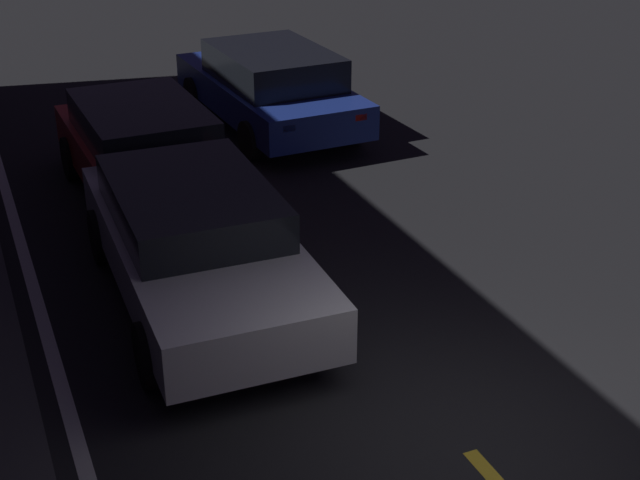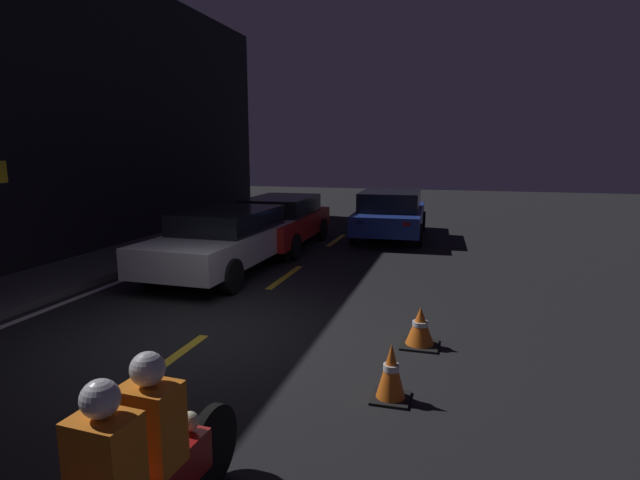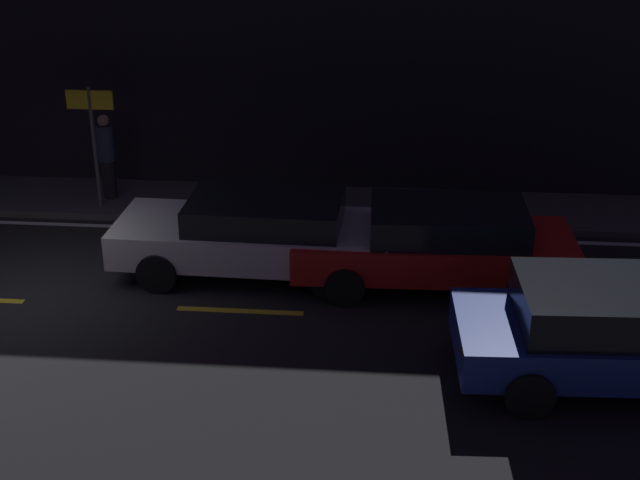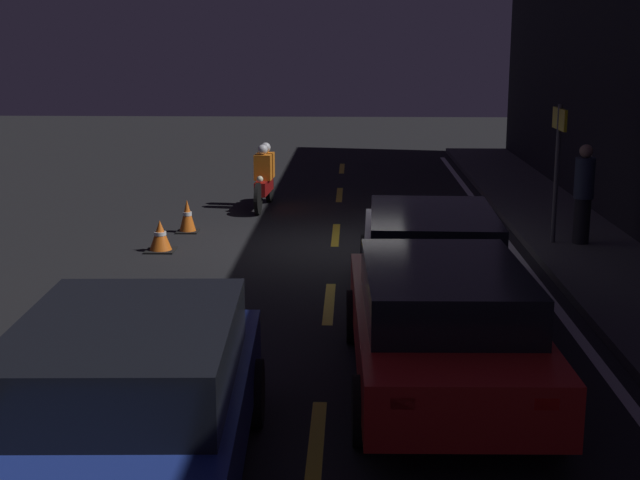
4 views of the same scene
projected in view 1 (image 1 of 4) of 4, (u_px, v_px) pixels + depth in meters
The scene contains 6 objects.
ground_plane at pixel (470, 451), 7.76m from camera, with size 56.00×56.00×0.00m, color black.
lane_dash_d at pixel (314, 277), 10.65m from camera, with size 2.00×0.14×0.01m.
lane_dash_e at pixel (206, 156), 14.37m from camera, with size 2.00×0.14×0.01m.
sedan_white at pixel (196, 239), 9.89m from camera, with size 4.63×2.05×1.35m.
taxi_red at pixel (147, 152), 12.42m from camera, with size 4.58×1.99×1.37m.
sedan_blue at pixel (270, 85), 15.33m from camera, with size 4.61×2.17×1.42m.
Camera 1 is at (-5.16, 3.63, 5.04)m, focal length 50.00 mm.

